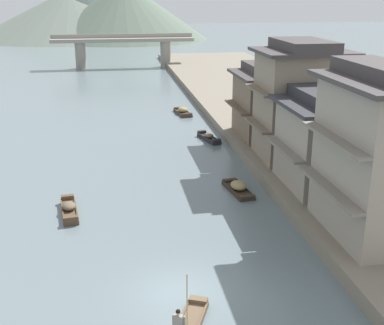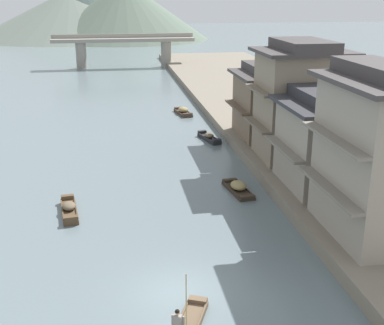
{
  "view_description": "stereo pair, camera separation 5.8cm",
  "coord_description": "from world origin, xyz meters",
  "px_view_note": "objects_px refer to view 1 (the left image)",
  "views": [
    {
      "loc": [
        -2.59,
        -19.32,
        12.77
      ],
      "look_at": [
        2.55,
        12.2,
        1.94
      ],
      "focal_mm": 47.2,
      "sensor_mm": 36.0,
      "label": 1
    },
    {
      "loc": [
        -2.53,
        -19.33,
        12.77
      ],
      "look_at": [
        2.55,
        12.2,
        1.94
      ],
      "focal_mm": 47.2,
      "sensor_mm": 36.0,
      "label": 2
    }
  ],
  "objects_px": {
    "house_waterfront_tall": "(299,101)",
    "stone_bridge": "(123,46)",
    "boatman_person": "(179,323)",
    "house_waterfront_nearest": "(377,154)",
    "house_waterfront_second": "(320,141)",
    "boat_moored_far": "(209,138)",
    "boat_moored_second": "(238,188)",
    "boat_moored_nearest": "(183,111)",
    "boat_moored_third": "(69,210)",
    "house_waterfront_narrow": "(264,102)"
  },
  "relations": [
    {
      "from": "house_waterfront_tall",
      "to": "stone_bridge",
      "type": "relative_size",
      "value": 0.35
    },
    {
      "from": "boatman_person",
      "to": "stone_bridge",
      "type": "xyz_separation_m",
      "value": [
        0.57,
        75.96,
        2.36
      ]
    },
    {
      "from": "house_waterfront_nearest",
      "to": "stone_bridge",
      "type": "xyz_separation_m",
      "value": [
        -10.38,
        69.05,
        -1.33
      ]
    },
    {
      "from": "boatman_person",
      "to": "house_waterfront_tall",
      "type": "bearing_deg",
      "value": 59.28
    },
    {
      "from": "house_waterfront_second",
      "to": "house_waterfront_nearest",
      "type": "bearing_deg",
      "value": -90.46
    },
    {
      "from": "boat_moored_far",
      "to": "stone_bridge",
      "type": "xyz_separation_m",
      "value": [
        -5.99,
        48.13,
        3.5
      ]
    },
    {
      "from": "house_waterfront_second",
      "to": "house_waterfront_tall",
      "type": "relative_size",
      "value": 0.77
    },
    {
      "from": "boat_moored_second",
      "to": "stone_bridge",
      "type": "bearing_deg",
      "value": 95.23
    },
    {
      "from": "boat_moored_nearest",
      "to": "boat_moored_far",
      "type": "distance_m",
      "value": 10.63
    },
    {
      "from": "boatman_person",
      "to": "boat_moored_third",
      "type": "xyz_separation_m",
      "value": [
        -4.86,
        13.55,
        -1.13
      ]
    },
    {
      "from": "boat_moored_second",
      "to": "house_waterfront_nearest",
      "type": "bearing_deg",
      "value": -60.11
    },
    {
      "from": "boat_moored_far",
      "to": "house_waterfront_second",
      "type": "height_order",
      "value": "house_waterfront_second"
    },
    {
      "from": "boatman_person",
      "to": "house_waterfront_second",
      "type": "height_order",
      "value": "house_waterfront_second"
    },
    {
      "from": "boat_moored_nearest",
      "to": "boat_moored_third",
      "type": "height_order",
      "value": "boat_moored_nearest"
    },
    {
      "from": "boat_moored_second",
      "to": "stone_bridge",
      "type": "height_order",
      "value": "stone_bridge"
    },
    {
      "from": "boat_moored_second",
      "to": "boat_moored_far",
      "type": "distance_m",
      "value": 12.52
    },
    {
      "from": "boatman_person",
      "to": "stone_bridge",
      "type": "bearing_deg",
      "value": 89.57
    },
    {
      "from": "boat_moored_far",
      "to": "house_waterfront_second",
      "type": "distance_m",
      "value": 15.13
    },
    {
      "from": "house_waterfront_narrow",
      "to": "boatman_person",
      "type": "bearing_deg",
      "value": -112.88
    },
    {
      "from": "boat_moored_far",
      "to": "house_waterfront_second",
      "type": "xyz_separation_m",
      "value": [
        4.44,
        -14.03,
        3.53
      ]
    },
    {
      "from": "house_waterfront_narrow",
      "to": "stone_bridge",
      "type": "distance_m",
      "value": 51.03
    },
    {
      "from": "boat_moored_second",
      "to": "boat_moored_far",
      "type": "bearing_deg",
      "value": 87.96
    },
    {
      "from": "boatman_person",
      "to": "boat_moored_second",
      "type": "relative_size",
      "value": 0.85
    },
    {
      "from": "boat_moored_far",
      "to": "house_waterfront_tall",
      "type": "relative_size",
      "value": 0.41
    },
    {
      "from": "boat_moored_second",
      "to": "stone_bridge",
      "type": "xyz_separation_m",
      "value": [
        -5.55,
        60.64,
        3.48
      ]
    },
    {
      "from": "boat_moored_second",
      "to": "boatman_person",
      "type": "bearing_deg",
      "value": -111.77
    },
    {
      "from": "boat_moored_third",
      "to": "stone_bridge",
      "type": "distance_m",
      "value": 62.75
    },
    {
      "from": "boat_moored_nearest",
      "to": "house_waterfront_tall",
      "type": "bearing_deg",
      "value": -71.96
    },
    {
      "from": "house_waterfront_second",
      "to": "house_waterfront_tall",
      "type": "xyz_separation_m",
      "value": [
        0.76,
        6.0,
        1.3
      ]
    },
    {
      "from": "boatman_person",
      "to": "house_waterfront_second",
      "type": "relative_size",
      "value": 0.45
    },
    {
      "from": "boat_moored_nearest",
      "to": "house_waterfront_narrow",
      "type": "distance_m",
      "value": 13.93
    },
    {
      "from": "boat_moored_far",
      "to": "stone_bridge",
      "type": "height_order",
      "value": "stone_bridge"
    },
    {
      "from": "boatman_person",
      "to": "boat_moored_third",
      "type": "distance_m",
      "value": 14.43
    },
    {
      "from": "boat_moored_third",
      "to": "house_waterfront_second",
      "type": "bearing_deg",
      "value": 0.94
    },
    {
      "from": "house_waterfront_narrow",
      "to": "boat_moored_nearest",
      "type": "bearing_deg",
      "value": 112.99
    },
    {
      "from": "boatman_person",
      "to": "house_waterfront_narrow",
      "type": "relative_size",
      "value": 0.44
    },
    {
      "from": "boat_moored_third",
      "to": "house_waterfront_tall",
      "type": "relative_size",
      "value": 0.43
    },
    {
      "from": "boat_moored_nearest",
      "to": "house_waterfront_nearest",
      "type": "relative_size",
      "value": 0.42
    },
    {
      "from": "boat_moored_far",
      "to": "house_waterfront_nearest",
      "type": "xyz_separation_m",
      "value": [
        4.39,
        -20.92,
        4.83
      ]
    },
    {
      "from": "boatman_person",
      "to": "boat_moored_second",
      "type": "xyz_separation_m",
      "value": [
        6.12,
        15.32,
        -1.12
      ]
    },
    {
      "from": "house_waterfront_tall",
      "to": "house_waterfront_narrow",
      "type": "relative_size",
      "value": 1.26
    },
    {
      "from": "boat_moored_far",
      "to": "stone_bridge",
      "type": "relative_size",
      "value": 0.14
    },
    {
      "from": "boatman_person",
      "to": "house_waterfront_narrow",
      "type": "distance_m",
      "value": 28.32
    },
    {
      "from": "boatman_person",
      "to": "house_waterfront_nearest",
      "type": "bearing_deg",
      "value": 32.24
    },
    {
      "from": "boat_moored_far",
      "to": "house_waterfront_narrow",
      "type": "relative_size",
      "value": 0.52
    },
    {
      "from": "boat_moored_nearest",
      "to": "house_waterfront_tall",
      "type": "relative_size",
      "value": 0.42
    },
    {
      "from": "boat_moored_third",
      "to": "house_waterfront_nearest",
      "type": "relative_size",
      "value": 0.43
    },
    {
      "from": "house_waterfront_tall",
      "to": "boat_moored_third",
      "type": "bearing_deg",
      "value": -159.38
    },
    {
      "from": "boat_moored_second",
      "to": "boat_moored_far",
      "type": "height_order",
      "value": "boat_moored_second"
    },
    {
      "from": "boat_moored_third",
      "to": "house_waterfront_narrow",
      "type": "height_order",
      "value": "house_waterfront_narrow"
    }
  ]
}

